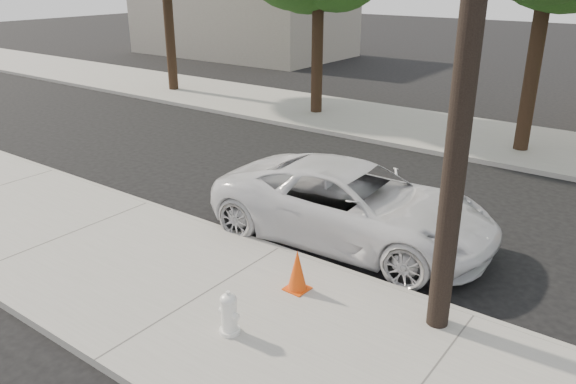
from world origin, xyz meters
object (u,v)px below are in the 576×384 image
(utility_pole, at_px, (471,26))
(traffic_cone, at_px, (297,271))
(fire_hydrant, at_px, (229,314))
(police_cruiser, at_px, (353,205))

(utility_pole, height_order, traffic_cone, utility_pole)
(utility_pole, bearing_deg, fire_hydrant, -139.15)
(police_cruiser, bearing_deg, utility_pole, -129.47)
(fire_hydrant, xyz_separation_m, traffic_cone, (0.10, 1.65, 0.04))
(fire_hydrant, relative_size, traffic_cone, 0.89)
(police_cruiser, xyz_separation_m, traffic_cone, (0.37, -2.50, -0.31))
(utility_pole, height_order, fire_hydrant, utility_pole)
(utility_pole, xyz_separation_m, police_cruiser, (-2.74, 2.01, -3.87))
(traffic_cone, bearing_deg, police_cruiser, 98.32)
(utility_pole, relative_size, traffic_cone, 11.80)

